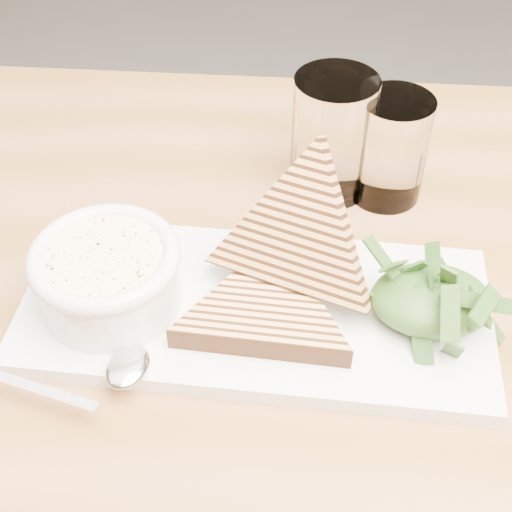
{
  "coord_description": "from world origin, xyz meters",
  "views": [
    {
      "loc": [
        -0.19,
        -0.23,
        1.21
      ],
      "look_at": [
        -0.19,
        0.18,
        0.82
      ],
      "focal_mm": 50.0,
      "sensor_mm": 36.0,
      "label": 1
    }
  ],
  "objects_px": {
    "glass_near": "(333,136)",
    "glass_far": "(391,149)",
    "soup_bowl": "(109,283)",
    "platter": "(255,310)",
    "table_top": "(273,383)"
  },
  "relations": [
    {
      "from": "soup_bowl",
      "to": "glass_far",
      "type": "bearing_deg",
      "value": 34.39
    },
    {
      "from": "table_top",
      "to": "glass_near",
      "type": "bearing_deg",
      "value": 76.59
    },
    {
      "from": "glass_far",
      "to": "table_top",
      "type": "bearing_deg",
      "value": -116.58
    },
    {
      "from": "platter",
      "to": "glass_far",
      "type": "bearing_deg",
      "value": 52.99
    },
    {
      "from": "glass_near",
      "to": "table_top",
      "type": "bearing_deg",
      "value": -103.41
    },
    {
      "from": "platter",
      "to": "soup_bowl",
      "type": "distance_m",
      "value": 0.12
    },
    {
      "from": "platter",
      "to": "soup_bowl",
      "type": "bearing_deg",
      "value": -179.89
    },
    {
      "from": "glass_far",
      "to": "glass_near",
      "type": "bearing_deg",
      "value": 169.34
    },
    {
      "from": "glass_near",
      "to": "glass_far",
      "type": "relative_size",
      "value": 1.13
    },
    {
      "from": "platter",
      "to": "glass_near",
      "type": "distance_m",
      "value": 0.2
    },
    {
      "from": "platter",
      "to": "soup_bowl",
      "type": "relative_size",
      "value": 3.42
    },
    {
      "from": "platter",
      "to": "glass_far",
      "type": "height_order",
      "value": "glass_far"
    },
    {
      "from": "soup_bowl",
      "to": "glass_far",
      "type": "height_order",
      "value": "glass_far"
    },
    {
      "from": "table_top",
      "to": "glass_near",
      "type": "relative_size",
      "value": 10.92
    },
    {
      "from": "table_top",
      "to": "glass_far",
      "type": "distance_m",
      "value": 0.25
    }
  ]
}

